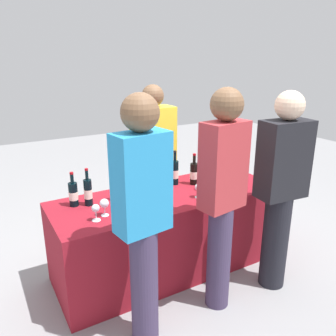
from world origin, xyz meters
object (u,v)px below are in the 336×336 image
object	(u,v)px
wine_bottle_3	(134,183)
guest_2	(281,187)
wine_bottle_0	(73,194)
wine_bottle_2	(122,189)
wine_bottle_6	(194,173)
ice_bucket	(228,167)
wine_bottle_4	(151,180)
wine_bottle_1	(88,192)
guest_1	(222,192)
wine_glass_4	(226,178)
wine_glass_0	(96,209)
guest_0	(143,214)
wine_bottle_7	(215,168)
wine_glass_2	(198,188)
server_pouring	(154,159)
wine_bottle_5	(175,172)
wine_glass_1	(104,204)

from	to	relation	value
wine_bottle_3	guest_2	size ratio (longest dim) A/B	0.18
wine_bottle_0	wine_bottle_2	xyz separation A→B (m)	(0.39, -0.10, 0.01)
wine_bottle_6	ice_bucket	distance (m)	0.44
wine_bottle_0	wine_bottle_4	xyz separation A→B (m)	(0.70, -0.02, 0.01)
wine_bottle_0	wine_bottle_2	world-z (taller)	wine_bottle_2
wine_bottle_1	wine_bottle_3	bearing A→B (deg)	3.48
wine_bottle_1	guest_1	xyz separation A→B (m)	(0.78, -0.77, 0.11)
ice_bucket	wine_bottle_1	bearing A→B (deg)	179.82
guest_2	wine_bottle_3	bearing A→B (deg)	143.72
wine_glass_4	ice_bucket	bearing A→B (deg)	46.68
wine_glass_0	ice_bucket	bearing A→B (deg)	11.30
wine_bottle_0	guest_0	size ratio (longest dim) A/B	0.17
wine_bottle_7	wine_glass_0	distance (m)	1.38
wine_bottle_0	wine_bottle_3	xyz separation A→B (m)	(0.54, -0.02, 0.00)
wine_glass_4	guest_0	world-z (taller)	guest_0
wine_bottle_2	wine_bottle_6	distance (m)	0.76
wine_glass_4	guest_0	distance (m)	1.28
wine_bottle_3	wine_bottle_6	distance (m)	0.61
guest_0	wine_bottle_6	bearing A→B (deg)	32.20
wine_glass_4	guest_1	world-z (taller)	guest_1
wine_bottle_4	guest_1	world-z (taller)	guest_1
wine_bottle_3	wine_glass_2	size ratio (longest dim) A/B	2.38
wine_bottle_4	guest_2	size ratio (longest dim) A/B	0.18
wine_glass_4	ice_bucket	world-z (taller)	ice_bucket
wine_bottle_7	guest_2	size ratio (longest dim) A/B	0.19
wine_bottle_7	guest_2	bearing A→B (deg)	-85.65
wine_bottle_2	wine_bottle_3	distance (m)	0.17
wine_bottle_3	wine_bottle_6	xyz separation A→B (m)	(0.61, -0.05, 0.00)
wine_glass_0	ice_bucket	xyz separation A→B (m)	(1.52, 0.30, -0.00)
wine_glass_4	server_pouring	bearing A→B (deg)	117.94
wine_bottle_3	wine_bottle_5	world-z (taller)	wine_bottle_5
wine_bottle_5	guest_0	size ratio (longest dim) A/B	0.19
wine_bottle_1	wine_bottle_7	size ratio (longest dim) A/B	1.02
ice_bucket	guest_2	xyz separation A→B (m)	(-0.11, -0.80, 0.08)
wine_glass_1	server_pouring	xyz separation A→B (m)	(0.82, 0.75, 0.05)
wine_glass_4	wine_glass_2	bearing A→B (deg)	-167.31
wine_bottle_7	guest_1	size ratio (longest dim) A/B	0.18
guest_1	wine_glass_1	bearing A→B (deg)	136.67
wine_bottle_2	guest_2	xyz separation A→B (m)	(1.09, -0.75, 0.06)
wine_glass_2	wine_bottle_5	bearing A→B (deg)	91.08
wine_bottle_5	guest_2	distance (m)	1.00
wine_glass_1	wine_bottle_2	bearing A→B (deg)	41.17
wine_bottle_4	wine_bottle_3	bearing A→B (deg)	178.73
wine_bottle_2	guest_1	size ratio (longest dim) A/B	0.17
wine_glass_0	guest_1	distance (m)	0.95
wine_bottle_0	guest_2	bearing A→B (deg)	-29.96
server_pouring	wine_glass_4	bearing A→B (deg)	116.87
wine_glass_0	guest_2	size ratio (longest dim) A/B	0.08
wine_glass_2	wine_bottle_3	bearing A→B (deg)	142.28
guest_2	guest_1	bearing A→B (deg)	-177.73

